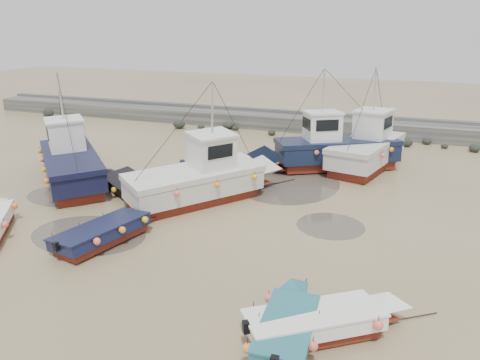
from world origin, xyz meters
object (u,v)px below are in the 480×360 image
object	(u,v)px
person	(183,191)
dinghy_2	(289,322)
dinghy_4	(129,183)
dinghy_3	(326,320)
cabin_boat_3	(370,146)
cabin_boat_0	(70,160)
cabin_boat_2	(328,148)
dinghy_1	(109,229)
cabin_boat_1	(205,177)

from	to	relation	value
person	dinghy_2	bearing A→B (deg)	115.87
dinghy_4	person	world-z (taller)	dinghy_4
dinghy_3	cabin_boat_3	world-z (taller)	cabin_boat_3
dinghy_2	cabin_boat_0	size ratio (longest dim) A/B	0.62
cabin_boat_3	person	distance (m)	12.39
cabin_boat_2	person	distance (m)	9.69
cabin_boat_2	person	world-z (taller)	cabin_boat_2
dinghy_2	cabin_boat_0	xyz separation A→B (m)	(-15.39, 9.78, 0.75)
dinghy_1	cabin_boat_3	distance (m)	17.54
dinghy_3	cabin_boat_2	bearing A→B (deg)	154.77
dinghy_2	dinghy_4	size ratio (longest dim) A/B	0.94
dinghy_1	cabin_boat_0	xyz separation A→B (m)	(-6.55, 5.96, 0.77)
dinghy_2	cabin_boat_3	xyz separation A→B (m)	(0.90, 18.40, 0.79)
dinghy_2	cabin_boat_3	size ratio (longest dim) A/B	0.56
cabin_boat_1	dinghy_2	bearing A→B (deg)	-16.78
dinghy_1	dinghy_4	size ratio (longest dim) A/B	1.09
dinghy_3	dinghy_4	size ratio (longest dim) A/B	0.98
dinghy_1	dinghy_2	world-z (taller)	same
dinghy_2	cabin_boat_1	bearing A→B (deg)	123.10
dinghy_1	cabin_boat_0	world-z (taller)	cabin_boat_0
cabin_boat_0	cabin_boat_1	xyz separation A→B (m)	(8.65, -0.31, 0.02)
dinghy_3	cabin_boat_3	size ratio (longest dim) A/B	0.59
dinghy_4	cabin_boat_3	bearing A→B (deg)	-17.87
dinghy_3	dinghy_1	bearing A→B (deg)	-142.98
person	cabin_boat_0	bearing A→B (deg)	-8.01
dinghy_3	dinghy_4	bearing A→B (deg)	-159.81
cabin_boat_0	cabin_boat_1	bearing A→B (deg)	-46.18
dinghy_2	cabin_boat_2	world-z (taller)	cabin_boat_2
cabin_boat_0	cabin_boat_3	distance (m)	18.42
dinghy_2	cabin_boat_0	world-z (taller)	cabin_boat_0
dinghy_4	person	size ratio (longest dim) A/B	3.19
dinghy_1	dinghy_2	bearing A→B (deg)	-6.96
cabin_boat_0	cabin_boat_3	xyz separation A→B (m)	(16.29, 8.61, 0.04)
cabin_boat_0	dinghy_2	bearing A→B (deg)	-76.57
cabin_boat_0	person	world-z (taller)	cabin_boat_0
dinghy_4	cabin_boat_2	distance (m)	12.43
dinghy_1	cabin_boat_2	bearing A→B (deg)	78.00
cabin_boat_0	cabin_boat_2	bearing A→B (deg)	-16.01
dinghy_2	cabin_boat_1	world-z (taller)	cabin_boat_1
person	dinghy_1	bearing A→B (deg)	73.68
person	cabin_boat_2	bearing A→B (deg)	-148.94
dinghy_4	dinghy_2	bearing A→B (deg)	-94.70
dinghy_1	dinghy_4	distance (m)	5.84
cabin_boat_0	cabin_boat_2	xyz separation A→B (m)	(13.76, 7.35, 0.01)
dinghy_2	cabin_boat_1	distance (m)	11.65
cabin_boat_2	cabin_boat_1	bearing A→B (deg)	118.72
dinghy_4	cabin_boat_2	size ratio (longest dim) A/B	0.58
cabin_boat_0	person	xyz separation A→B (m)	(6.90, 0.64, -1.31)
dinghy_4	dinghy_1	bearing A→B (deg)	-121.83
cabin_boat_1	cabin_boat_3	xyz separation A→B (m)	(7.64, 8.92, 0.02)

